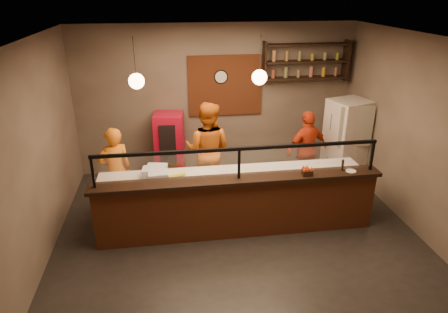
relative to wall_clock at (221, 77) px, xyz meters
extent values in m
plane|color=black|center=(-0.10, -2.46, -2.10)|extent=(6.00, 6.00, 0.00)
plane|color=#38302B|center=(-0.10, -2.46, 1.10)|extent=(6.00, 6.00, 0.00)
plane|color=#756655|center=(-0.10, 0.04, -0.50)|extent=(6.00, 0.00, 6.00)
plane|color=#756655|center=(-3.10, -2.46, -0.50)|extent=(0.00, 5.00, 5.00)
plane|color=#756655|center=(2.90, -2.46, -0.50)|extent=(0.00, 5.00, 5.00)
plane|color=#756655|center=(-0.10, -4.96, -0.50)|extent=(6.00, 0.00, 6.00)
cube|color=brown|center=(0.10, 0.01, -0.20)|extent=(1.60, 0.04, 1.30)
cube|color=brown|center=(-0.10, -2.76, -1.60)|extent=(4.60, 0.25, 1.00)
cube|color=black|center=(-0.10, -2.76, -1.07)|extent=(4.70, 0.37, 0.06)
cube|color=gray|center=(-0.10, -2.26, -1.68)|extent=(4.60, 0.75, 0.85)
cube|color=white|center=(-0.10, -2.26, -1.23)|extent=(4.60, 0.75, 0.05)
cube|color=white|center=(-0.10, -2.76, -0.79)|extent=(4.40, 0.02, 0.50)
cube|color=black|center=(-0.10, -2.76, -0.54)|extent=(4.50, 0.05, 0.05)
cube|color=black|center=(-2.32, -2.76, -0.79)|extent=(0.04, 0.04, 0.50)
cube|color=black|center=(-0.10, -2.76, -0.79)|extent=(0.04, 0.04, 0.50)
cube|color=black|center=(2.12, -2.76, -0.79)|extent=(0.04, 0.04, 0.50)
cube|color=black|center=(1.80, -0.14, -0.05)|extent=(1.80, 0.28, 0.04)
cube|color=black|center=(1.80, -0.14, 0.30)|extent=(1.80, 0.28, 0.04)
cube|color=black|center=(1.80, -0.14, 0.65)|extent=(1.80, 0.28, 0.04)
cube|color=black|center=(0.90, -0.14, 0.30)|extent=(0.04, 0.28, 0.85)
cube|color=black|center=(2.70, -0.14, 0.30)|extent=(0.04, 0.28, 0.85)
cylinder|color=black|center=(0.00, 0.00, 0.00)|extent=(0.30, 0.04, 0.30)
cylinder|color=black|center=(-1.60, -2.26, 0.80)|extent=(0.01, 0.01, 0.60)
sphere|color=#FFC58C|center=(-1.60, -2.26, 0.45)|extent=(0.24, 0.24, 0.24)
cylinder|color=black|center=(0.30, -2.26, 0.80)|extent=(0.01, 0.01, 0.60)
sphere|color=#FFC58C|center=(0.30, -2.26, 0.45)|extent=(0.24, 0.24, 0.24)
imported|color=orange|center=(-2.15, -1.65, -1.29)|extent=(0.70, 0.59, 1.63)
imported|color=#C75C12|center=(-0.44, -1.25, -1.15)|extent=(1.13, 1.01, 1.91)
imported|color=red|center=(1.59, -1.19, -1.29)|extent=(1.03, 0.67, 1.63)
cube|color=beige|center=(2.50, -1.03, -1.22)|extent=(0.90, 0.87, 1.76)
cube|color=#B20B26|center=(-1.15, -0.31, -1.39)|extent=(0.67, 0.63, 1.43)
cylinder|color=#EFEBCA|center=(-0.62, -2.27, -1.19)|extent=(0.63, 0.63, 0.01)
cube|color=silver|center=(-1.47, -2.21, -1.12)|extent=(0.36, 0.29, 0.17)
cube|color=silver|center=(-1.40, -2.12, -1.12)|extent=(0.38, 0.33, 0.17)
cube|color=silver|center=(-1.38, -2.37, -1.12)|extent=(0.34, 0.28, 0.16)
cylinder|color=yellow|center=(-1.12, -2.25, -1.17)|extent=(0.39, 0.15, 0.07)
cube|color=black|center=(1.01, -2.82, -0.99)|extent=(0.16, 0.13, 0.09)
cylinder|color=black|center=(1.65, -2.72, -0.95)|extent=(0.05, 0.05, 0.19)
cylinder|color=silver|center=(1.77, -2.79, -1.03)|extent=(0.22, 0.22, 0.01)
camera|label=1|loc=(-1.16, -8.37, 1.77)|focal=32.00mm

